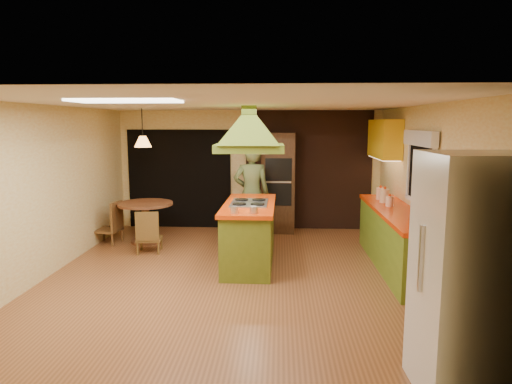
# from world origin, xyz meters

# --- Properties ---
(ground) EXTENTS (6.50, 6.50, 0.00)m
(ground) POSITION_xyz_m (0.00, 0.00, 0.00)
(ground) COLOR brown
(ground) RESTS_ON ground
(room_walls) EXTENTS (5.50, 6.50, 6.50)m
(room_walls) POSITION_xyz_m (0.00, 0.00, 1.25)
(room_walls) COLOR beige
(room_walls) RESTS_ON ground
(ceiling_plane) EXTENTS (6.50, 6.50, 0.00)m
(ceiling_plane) POSITION_xyz_m (0.00, 0.00, 2.50)
(ceiling_plane) COLOR silver
(ceiling_plane) RESTS_ON room_walls
(brick_panel) EXTENTS (2.64, 0.03, 2.50)m
(brick_panel) POSITION_xyz_m (1.25, 3.23, 1.25)
(brick_panel) COLOR #381E14
(brick_panel) RESTS_ON ground
(nook_opening) EXTENTS (2.20, 0.03, 2.10)m
(nook_opening) POSITION_xyz_m (-1.50, 3.23, 1.05)
(nook_opening) COLOR black
(nook_opening) RESTS_ON ground
(right_counter) EXTENTS (0.62, 3.05, 0.92)m
(right_counter) POSITION_xyz_m (2.45, 0.60, 0.46)
(right_counter) COLOR olive
(right_counter) RESTS_ON ground
(upper_cabinets) EXTENTS (0.34, 1.40, 0.70)m
(upper_cabinets) POSITION_xyz_m (2.57, 2.20, 1.95)
(upper_cabinets) COLOR yellow
(upper_cabinets) RESTS_ON room_walls
(window_right) EXTENTS (0.12, 1.35, 1.06)m
(window_right) POSITION_xyz_m (2.70, 0.40, 1.77)
(window_right) COLOR black
(window_right) RESTS_ON room_walls
(fluor_panel) EXTENTS (1.20, 0.60, 0.03)m
(fluor_panel) POSITION_xyz_m (-1.10, -1.20, 2.48)
(fluor_panel) COLOR white
(fluor_panel) RESTS_ON ceiling_plane
(kitchen_island) EXTENTS (0.81, 1.98, 1.00)m
(kitchen_island) POSITION_xyz_m (0.17, 0.70, 0.50)
(kitchen_island) COLOR #5F6C1B
(kitchen_island) RESTS_ON ground
(range_hood) EXTENTS (1.08, 0.79, 0.80)m
(range_hood) POSITION_xyz_m (0.17, 0.70, 2.25)
(range_hood) COLOR olive
(range_hood) RESTS_ON ceiling_plane
(man) EXTENTS (0.72, 0.51, 1.86)m
(man) POSITION_xyz_m (0.12, 2.03, 0.93)
(man) COLOR #4E5A30
(man) RESTS_ON ground
(refrigerator) EXTENTS (0.85, 0.81, 2.01)m
(refrigerator) POSITION_xyz_m (2.22, -2.75, 1.01)
(refrigerator) COLOR white
(refrigerator) RESTS_ON ground
(wall_oven) EXTENTS (0.70, 0.63, 2.04)m
(wall_oven) POSITION_xyz_m (0.62, 2.95, 1.02)
(wall_oven) COLOR #4C2E18
(wall_oven) RESTS_ON ground
(dining_table) EXTENTS (1.02, 1.02, 0.77)m
(dining_table) POSITION_xyz_m (-1.87, 1.91, 0.54)
(dining_table) COLOR brown
(dining_table) RESTS_ON ground
(chair_left) EXTENTS (0.50, 0.50, 0.80)m
(chair_left) POSITION_xyz_m (-2.57, 1.81, 0.40)
(chair_left) COLOR brown
(chair_left) RESTS_ON ground
(chair_near) EXTENTS (0.46, 0.46, 0.75)m
(chair_near) POSITION_xyz_m (-1.62, 1.26, 0.38)
(chair_near) COLOR brown
(chair_near) RESTS_ON ground
(pendant_lamp) EXTENTS (0.37, 0.37, 0.20)m
(pendant_lamp) POSITION_xyz_m (-1.87, 1.91, 1.90)
(pendant_lamp) COLOR #FF9E3F
(pendant_lamp) RESTS_ON ceiling_plane
(canister_large) EXTENTS (0.20, 0.20, 0.23)m
(canister_large) POSITION_xyz_m (2.40, 1.25, 1.03)
(canister_large) COLOR beige
(canister_large) RESTS_ON right_counter
(canister_medium) EXTENTS (0.17, 0.17, 0.20)m
(canister_medium) POSITION_xyz_m (2.40, 1.57, 1.02)
(canister_medium) COLOR #FDE7CB
(canister_medium) RESTS_ON right_counter
(canister_small) EXTENTS (0.14, 0.14, 0.16)m
(canister_small) POSITION_xyz_m (2.40, 0.90, 1.00)
(canister_small) COLOR #FBE6CA
(canister_small) RESTS_ON right_counter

